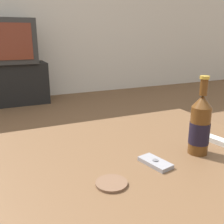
# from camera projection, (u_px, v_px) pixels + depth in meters

# --- Properties ---
(coffee_table) EXTENTS (1.18, 0.84, 0.43)m
(coffee_table) POSITION_uv_depth(u_px,v_px,m) (121.00, 170.00, 0.94)
(coffee_table) COLOR brown
(coffee_table) RESTS_ON ground_plane
(tv_stand) EXTENTS (0.90, 0.43, 0.51)m
(tv_stand) POSITION_uv_depth(u_px,v_px,m) (10.00, 84.00, 3.29)
(tv_stand) COLOR black
(tv_stand) RESTS_ON ground_plane
(television) EXTENTS (0.67, 0.51, 0.52)m
(television) POSITION_uv_depth(u_px,v_px,m) (5.00, 41.00, 3.14)
(television) COLOR #2D2D2D
(television) RESTS_ON tv_stand
(beer_bottle) EXTENTS (0.07, 0.07, 0.28)m
(beer_bottle) POSITION_uv_depth(u_px,v_px,m) (200.00, 126.00, 0.93)
(beer_bottle) COLOR #563314
(beer_bottle) RESTS_ON coffee_table
(cell_phone) EXTENTS (0.08, 0.12, 0.02)m
(cell_phone) POSITION_uv_depth(u_px,v_px,m) (155.00, 162.00, 0.87)
(cell_phone) COLOR gray
(cell_phone) RESTS_ON coffee_table
(remote_control) EXTENTS (0.06, 0.15, 0.02)m
(remote_control) POSITION_uv_depth(u_px,v_px,m) (220.00, 141.00, 1.03)
(remote_control) COLOR beige
(remote_control) RESTS_ON coffee_table
(coaster) EXTENTS (0.09, 0.09, 0.01)m
(coaster) POSITION_uv_depth(u_px,v_px,m) (112.00, 183.00, 0.75)
(coaster) COLOR brown
(coaster) RESTS_ON coffee_table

